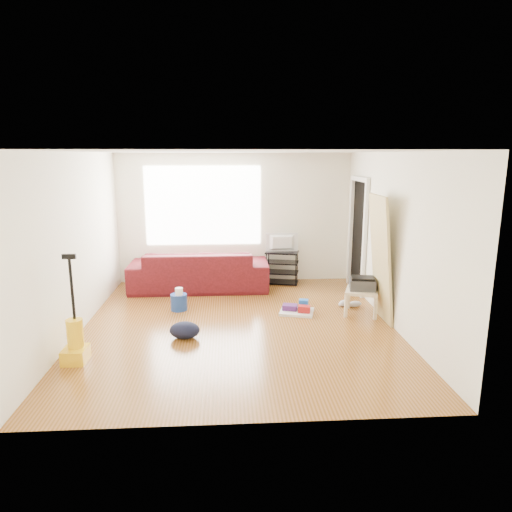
{
  "coord_description": "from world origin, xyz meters",
  "views": [
    {
      "loc": [
        -0.14,
        -6.32,
        2.46
      ],
      "look_at": [
        0.3,
        0.6,
        0.92
      ],
      "focal_mm": 32.0,
      "sensor_mm": 36.0,
      "label": 1
    }
  ],
  "objects": [
    {
      "name": "side_table",
      "position": [
        1.95,
        0.41,
        0.33
      ],
      "size": [
        0.62,
        0.62,
        0.4
      ],
      "rotation": [
        0.0,
        0.0,
        -0.35
      ],
      "color": "#C7AC8C",
      "rests_on": "ground"
    },
    {
      "name": "room",
      "position": [
        0.07,
        0.15,
        1.25
      ],
      "size": [
        4.51,
        5.01,
        2.51
      ],
      "color": "brown",
      "rests_on": "ground"
    },
    {
      "name": "backpack",
      "position": [
        -0.74,
        -0.41,
        0.0
      ],
      "size": [
        0.45,
        0.38,
        0.23
      ],
      "primitive_type": "ellipsoid",
      "rotation": [
        0.0,
        0.0,
        -0.12
      ],
      "color": "#101533",
      "rests_on": "ground"
    },
    {
      "name": "bucket",
      "position": [
        -0.94,
        0.77,
        0.0
      ],
      "size": [
        0.3,
        0.3,
        0.26
      ],
      "primitive_type": "cylinder",
      "rotation": [
        0.0,
        0.0,
        -0.15
      ],
      "color": "navy",
      "rests_on": "ground"
    },
    {
      "name": "tv",
      "position": [
        0.9,
        2.22,
        0.81
      ],
      "size": [
        0.62,
        0.08,
        0.36
      ],
      "primitive_type": "imported",
      "rotation": [
        0.0,
        0.0,
        3.14
      ],
      "color": "black",
      "rests_on": "tv_stand"
    },
    {
      "name": "sneakers",
      "position": [
        1.85,
        0.76,
        0.05
      ],
      "size": [
        0.43,
        0.25,
        0.1
      ],
      "rotation": [
        0.0,
        0.0,
        0.36
      ],
      "color": "silver",
      "rests_on": "ground"
    },
    {
      "name": "tv_stand",
      "position": [
        0.9,
        2.22,
        0.32
      ],
      "size": [
        0.7,
        0.5,
        0.63
      ],
      "rotation": [
        0.0,
        0.0,
        -0.24
      ],
      "color": "black",
      "rests_on": "ground"
    },
    {
      "name": "cleaning_tray",
      "position": [
        0.95,
        0.51,
        0.06
      ],
      "size": [
        0.61,
        0.53,
        0.19
      ],
      "rotation": [
        0.0,
        0.0,
        -0.26
      ],
      "color": "silver",
      "rests_on": "ground"
    },
    {
      "name": "sofa",
      "position": [
        -0.67,
        1.95,
        0.0
      ],
      "size": [
        2.54,
        0.99,
        0.74
      ],
      "primitive_type": "imported",
      "rotation": [
        0.0,
        0.0,
        3.14
      ],
      "color": "#360A0E",
      "rests_on": "ground"
    },
    {
      "name": "door_panel",
      "position": [
        2.13,
        0.15,
        0.0
      ],
      "size": [
        0.24,
        0.76,
        1.89
      ],
      "primitive_type": "cube",
      "rotation": [
        0.0,
        -0.1,
        0.0
      ],
      "color": "tan",
      "rests_on": "ground"
    },
    {
      "name": "toilet_paper",
      "position": [
        -0.93,
        0.73,
        0.19
      ],
      "size": [
        0.12,
        0.12,
        0.11
      ],
      "primitive_type": "cylinder",
      "color": "white",
      "rests_on": "bucket"
    },
    {
      "name": "printer",
      "position": [
        1.95,
        0.41,
        0.5
      ],
      "size": [
        0.44,
        0.37,
        0.2
      ],
      "rotation": [
        0.0,
        0.0,
        -0.21
      ],
      "color": "#323234",
      "rests_on": "side_table"
    },
    {
      "name": "vacuum",
      "position": [
        -2.0,
        -1.04,
        0.24
      ],
      "size": [
        0.28,
        0.32,
        1.32
      ],
      "rotation": [
        0.0,
        0.0,
        -0.01
      ],
      "color": "yellow",
      "rests_on": "ground"
    }
  ]
}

